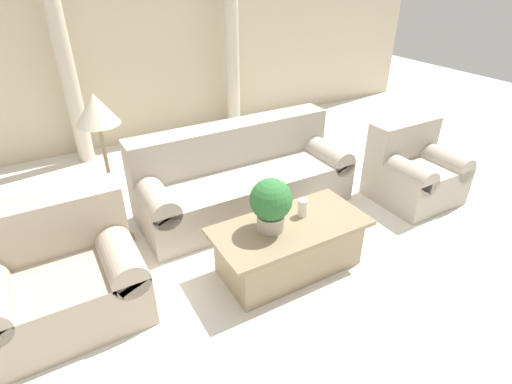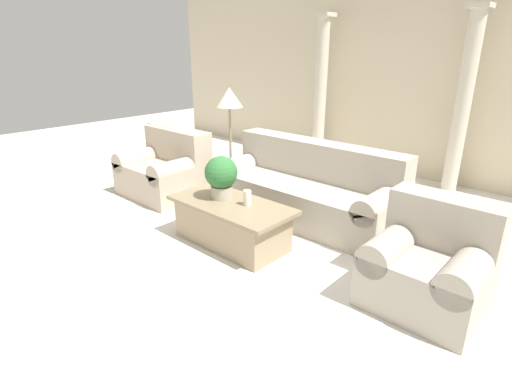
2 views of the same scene
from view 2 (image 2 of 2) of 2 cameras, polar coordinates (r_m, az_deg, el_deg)
ground_plane at (r=4.62m, az=-0.44°, el=-5.48°), size 16.00×16.00×0.00m
wall_back at (r=6.94m, az=18.95°, el=15.82°), size 10.00×0.06×3.20m
sofa_long at (r=4.92m, az=7.21°, el=0.47°), size 2.31×0.89×0.91m
loveseat at (r=5.78m, az=-12.77°, el=3.23°), size 1.15×0.89×0.91m
coffee_table at (r=4.25m, az=-3.52°, el=-4.40°), size 1.35×0.66×0.47m
potted_plant at (r=4.22m, az=-5.00°, el=2.40°), size 0.35×0.35×0.46m
pillar_candle at (r=4.06m, az=-1.25°, el=-0.85°), size 0.08×0.08×0.16m
floor_lamp at (r=5.59m, az=-3.80°, el=12.48°), size 0.37×0.37×1.48m
column_left at (r=7.20m, az=9.19°, el=14.18°), size 0.29×0.29×2.51m
column_right at (r=6.24m, az=27.49°, el=11.33°), size 0.29×0.29×2.51m
armchair at (r=3.54m, az=23.58°, el=-9.33°), size 0.87×0.82×0.87m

